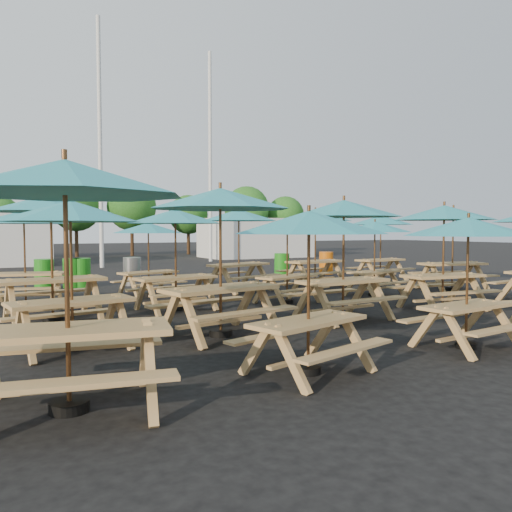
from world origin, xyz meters
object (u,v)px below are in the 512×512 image
picnic_unit_0 (65,191)px  picnic_unit_7 (148,232)px  picnic_unit_18 (453,218)px  waste_bin_4 (282,265)px  picnic_unit_13 (444,218)px  picnic_unit_1 (70,219)px  picnic_unit_10 (287,232)px  picnic_unit_19 (381,223)px  picnic_unit_3 (24,222)px  waste_bin_1 (72,273)px  waste_bin_5 (326,263)px  picnic_unit_4 (309,231)px  waste_bin_0 (44,274)px  picnic_unit_11 (239,219)px  picnic_unit_9 (344,215)px  picnic_unit_14 (375,231)px  picnic_unit_5 (220,206)px  picnic_unit_2 (51,210)px  waste_bin_3 (132,271)px  picnic_unit_15 (315,219)px  picnic_unit_6 (175,222)px  waste_bin_2 (81,273)px

picnic_unit_0 → picnic_unit_7: 8.86m
picnic_unit_18 → waste_bin_4: bearing=124.3°
picnic_unit_7 → picnic_unit_13: picnic_unit_13 is taller
picnic_unit_18 → picnic_unit_1: bearing=-154.9°
picnic_unit_10 → picnic_unit_19: bearing=12.6°
picnic_unit_0 → picnic_unit_3: size_ratio=1.04×
waste_bin_1 → picnic_unit_18: bearing=-30.9°
waste_bin_1 → waste_bin_5: same height
picnic_unit_3 → picnic_unit_4: picnic_unit_3 is taller
picnic_unit_19 → waste_bin_1: picnic_unit_19 is taller
picnic_unit_4 → picnic_unit_7: (0.18, 8.28, -0.04)m
picnic_unit_3 → picnic_unit_4: (2.93, -8.20, -0.21)m
waste_bin_0 → picnic_unit_4: bearing=-78.9°
picnic_unit_0 → picnic_unit_13: picnic_unit_0 is taller
picnic_unit_10 → picnic_unit_18: bearing=-16.0°
picnic_unit_4 → picnic_unit_1: bearing=116.7°
picnic_unit_13 → waste_bin_4: (0.64, 8.46, -1.64)m
picnic_unit_10 → picnic_unit_11: bearing=74.7°
picnic_unit_0 → picnic_unit_10: size_ratio=1.17×
picnic_unit_3 → waste_bin_1: bearing=80.6°
picnic_unit_4 → picnic_unit_18: bearing=15.8°
picnic_unit_3 → waste_bin_0: 3.69m
waste_bin_4 → picnic_unit_3: bearing=-160.9°
picnic_unit_7 → picnic_unit_11: size_ratio=0.81×
picnic_unit_10 → picnic_unit_18: picnic_unit_18 is taller
picnic_unit_0 → waste_bin_5: bearing=55.9°
picnic_unit_9 → waste_bin_1: (-4.18, 8.55, -1.68)m
picnic_unit_0 → picnic_unit_14: size_ratio=1.19×
picnic_unit_5 → picnic_unit_4: bearing=-98.8°
picnic_unit_1 → picnic_unit_11: size_ratio=0.84×
picnic_unit_2 → waste_bin_1: size_ratio=2.91×
picnic_unit_2 → waste_bin_3: bearing=56.1°
waste_bin_1 → picnic_unit_1: bearing=-97.0°
picnic_unit_4 → picnic_unit_15: bearing=39.6°
picnic_unit_0 → picnic_unit_2: bearing=96.7°
picnic_unit_7 → waste_bin_0: 4.23m
picnic_unit_14 → waste_bin_3: 7.98m
picnic_unit_1 → picnic_unit_18: (11.22, 2.65, 0.19)m
waste_bin_5 → picnic_unit_2: bearing=-150.8°
picnic_unit_7 → picnic_unit_1: bearing=-131.8°
picnic_unit_5 → picnic_unit_15: size_ratio=1.06×
picnic_unit_1 → picnic_unit_6: size_ratio=1.00×
picnic_unit_2 → waste_bin_2: 6.37m
picnic_unit_0 → picnic_unit_13: bearing=29.3°
picnic_unit_13 → picnic_unit_5: bearing=-172.0°
picnic_unit_11 → picnic_unit_10: bearing=-109.0°
picnic_unit_3 → waste_bin_5: picnic_unit_3 is taller
waste_bin_3 → waste_bin_5: (8.11, 0.43, 0.00)m
picnic_unit_3 → picnic_unit_5: size_ratio=0.95×
picnic_unit_9 → picnic_unit_13: 2.85m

